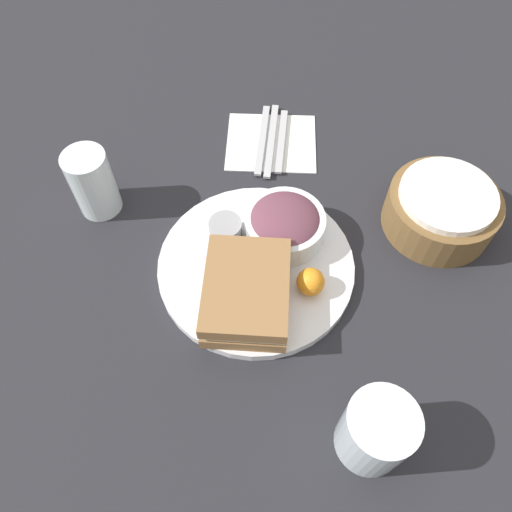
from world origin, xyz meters
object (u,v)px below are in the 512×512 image
at_px(knife, 271,140).
at_px(water_glass, 93,183).
at_px(plate, 256,266).
at_px(drink_glass, 376,432).
at_px(salad_bowl, 285,224).
at_px(bread_basket, 441,209).
at_px(dressing_cup, 226,230).
at_px(sandwich, 246,292).
at_px(spoon, 281,141).
at_px(fork, 261,139).

bearing_deg(knife, water_glass, 123.02).
height_order(plate, drink_glass, drink_glass).
distance_m(salad_bowl, bread_basket, 0.24).
xyz_separation_m(dressing_cup, bread_basket, (-0.05, 0.33, 0.00)).
xyz_separation_m(salad_bowl, bread_basket, (-0.04, 0.24, -0.01)).
distance_m(salad_bowl, dressing_cup, 0.09).
bearing_deg(dressing_cup, sandwich, 18.77).
relative_size(sandwich, knife, 0.85).
distance_m(plate, spoon, 0.27).
xyz_separation_m(drink_glass, knife, (-0.51, -0.13, -0.05)).
bearing_deg(salad_bowl, dressing_cup, -85.60).
bearing_deg(salad_bowl, bread_basket, 100.19).
height_order(sandwich, bread_basket, bread_basket).
xyz_separation_m(plate, bread_basket, (-0.10, 0.28, 0.03)).
distance_m(fork, knife, 0.02).
bearing_deg(dressing_cup, fork, 168.16).
bearing_deg(drink_glass, sandwich, -138.81).
bearing_deg(bread_basket, water_glass, -91.41).
height_order(plate, knife, plate).
bearing_deg(plate, drink_glass, 31.18).
relative_size(plate, bread_basket, 1.72).
xyz_separation_m(knife, spoon, (0.00, 0.02, 0.00)).
height_order(bread_basket, spoon, bread_basket).
distance_m(sandwich, spoon, 0.33).
height_order(drink_glass, knife, drink_glass).
bearing_deg(spoon, knife, 90.00).
distance_m(fork, spoon, 0.04).
relative_size(drink_glass, water_glass, 0.92).
relative_size(salad_bowl, fork, 0.71).
xyz_separation_m(plate, dressing_cup, (-0.05, -0.05, 0.02)).
xyz_separation_m(fork, spoon, (0.00, 0.04, 0.00)).
bearing_deg(sandwich, drink_glass, 41.19).
distance_m(salad_bowl, fork, 0.22).
bearing_deg(fork, drink_glass, -160.14).
distance_m(bread_basket, fork, 0.33).
bearing_deg(plate, spoon, 172.62).
bearing_deg(drink_glass, bread_basket, 158.64).
relative_size(dressing_cup, bread_basket, 0.29).
height_order(plate, bread_basket, bread_basket).
bearing_deg(salad_bowl, fork, -168.71).
xyz_separation_m(salad_bowl, knife, (-0.21, -0.02, -0.04)).
height_order(bread_basket, fork, bread_basket).
bearing_deg(water_glass, salad_bowl, 79.24).
bearing_deg(knife, bread_basket, -118.86).
distance_m(knife, spoon, 0.02).
xyz_separation_m(drink_glass, water_glass, (-0.35, -0.40, 0.00)).
bearing_deg(knife, sandwich, 178.88).
bearing_deg(plate, bread_basket, 108.95).
height_order(salad_bowl, knife, salad_bowl).
bearing_deg(plate, fork, -179.60).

